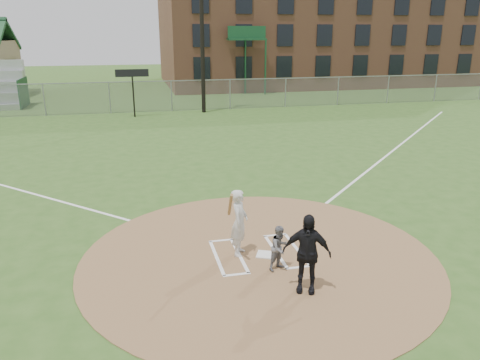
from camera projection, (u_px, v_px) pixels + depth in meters
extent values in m
plane|color=#30541C|center=(259.00, 257.00, 11.12)|extent=(140.00, 140.00, 0.00)
cylinder|color=olive|center=(259.00, 256.00, 11.11)|extent=(8.40, 8.40, 0.02)
cube|color=white|center=(265.00, 255.00, 11.15)|extent=(0.53, 0.53, 0.03)
cube|color=white|center=(396.00, 148.00, 21.43)|extent=(17.04, 17.04, 0.01)
imported|color=slate|center=(280.00, 248.00, 10.36)|extent=(0.62, 0.57, 1.03)
imported|color=black|center=(307.00, 253.00, 9.40)|extent=(1.06, 0.79, 1.68)
cube|color=white|center=(217.00, 257.00, 11.03)|extent=(0.08, 1.80, 0.01)
cube|color=white|center=(239.00, 255.00, 11.15)|extent=(0.08, 1.80, 0.01)
cube|color=white|center=(221.00, 240.00, 11.93)|extent=(0.62, 0.08, 0.01)
cube|color=white|center=(237.00, 274.00, 10.26)|extent=(0.62, 0.08, 0.01)
cube|color=white|center=(297.00, 249.00, 11.47)|extent=(0.08, 1.80, 0.01)
cube|color=white|center=(275.00, 251.00, 11.35)|extent=(0.08, 1.80, 0.01)
cube|color=white|center=(275.00, 235.00, 12.24)|extent=(0.62, 0.08, 0.01)
cube|color=white|center=(299.00, 267.00, 10.57)|extent=(0.62, 0.08, 0.01)
imported|color=silver|center=(239.00, 223.00, 10.98)|extent=(0.60, 0.70, 1.62)
cylinder|color=olive|center=(230.00, 205.00, 10.36)|extent=(0.12, 0.60, 0.70)
cube|color=slate|center=(172.00, 96.00, 31.22)|extent=(56.00, 0.03, 2.00)
cube|color=gray|center=(171.00, 81.00, 30.92)|extent=(56.00, 0.06, 0.06)
cube|color=gray|center=(172.00, 96.00, 31.22)|extent=(56.08, 0.08, 2.00)
cube|color=#194728|center=(24.00, 93.00, 32.94)|extent=(0.08, 3.20, 2.00)
cube|color=#93593F|center=(312.00, 7.00, 47.58)|extent=(30.00, 16.00, 15.00)
cube|color=black|center=(346.00, 4.00, 40.11)|extent=(26.60, 0.10, 12.20)
cube|color=#194728|center=(247.00, 39.00, 38.49)|extent=(3.20, 1.00, 0.15)
cube|color=#194728|center=(245.00, 67.00, 39.64)|extent=(0.12, 0.12, 4.50)
cube|color=#194728|center=(265.00, 67.00, 39.09)|extent=(0.12, 0.12, 4.50)
cube|color=#194728|center=(247.00, 32.00, 38.33)|extent=(3.20, 0.08, 1.00)
cylinder|color=black|center=(202.00, 17.00, 29.21)|extent=(0.26, 0.26, 12.00)
cylinder|color=black|center=(134.00, 96.00, 28.92)|extent=(0.10, 0.10, 2.60)
cube|color=black|center=(132.00, 73.00, 28.49)|extent=(2.00, 0.10, 0.45)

